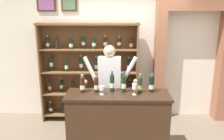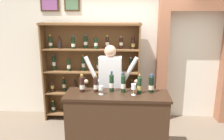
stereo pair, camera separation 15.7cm
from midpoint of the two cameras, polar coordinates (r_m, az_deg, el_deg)
The scene contains 13 objects.
back_wall at distance 4.97m, azimuth 3.75°, elevation 6.55°, with size 12.00×0.19×3.17m.
wine_shelf at distance 4.82m, azimuth -4.12°, elevation -0.09°, with size 2.00×0.32×2.03m.
archway_doorway at distance 5.09m, azimuth 20.07°, elevation 3.67°, with size 1.50×0.45×2.51m.
tasting_counter at distance 3.81m, azimuth 2.38°, elevation -13.10°, with size 1.60×0.54×1.03m.
shopkeeper at distance 4.18m, azimuth 0.66°, elevation -2.68°, with size 0.98×0.22×1.68m.
tasting_bottle_rosso at distance 3.66m, azimuth -6.08°, elevation -3.33°, with size 0.08×0.08×0.29m.
tasting_bottle_prosecco at distance 3.65m, azimuth -2.73°, elevation -3.46°, with size 0.07×0.07×0.28m.
tasting_bottle_grappa at distance 3.66m, azimuth 1.13°, elevation -3.05°, with size 0.07×0.07×0.33m.
tasting_bottle_super_tuscan at distance 3.63m, azimuth 3.99°, elevation -3.22°, with size 0.07×0.07×0.33m.
tasting_bottle_brunello at distance 3.62m, azimuth 7.91°, elevation -3.62°, with size 0.07×0.07×0.30m.
tasting_bottle_chianti at distance 3.69m, azimuth 10.77°, elevation -3.32°, with size 0.08×0.08×0.29m.
wine_glass_spare at distance 3.55m, azimuth -1.43°, elevation -4.50°, with size 0.07×0.07×0.14m.
wine_glass_center at distance 3.54m, azimuth 6.57°, elevation -4.16°, with size 0.07×0.07×0.17m.
Camera 2 is at (0.06, -3.37, 2.29)m, focal length 37.59 mm.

